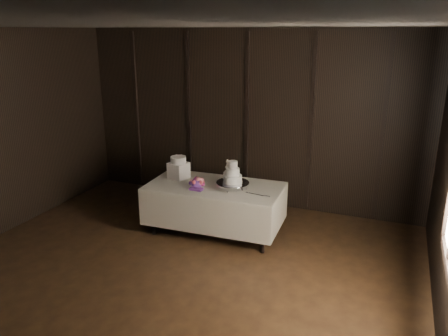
% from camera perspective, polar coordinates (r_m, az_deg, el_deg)
% --- Properties ---
extents(room, '(6.08, 7.08, 3.08)m').
position_cam_1_polar(room, '(4.48, -11.80, -1.84)').
color(room, black).
rests_on(room, ground).
extents(display_table, '(2.03, 1.12, 0.76)m').
position_cam_1_polar(display_table, '(6.60, -1.21, -5.10)').
color(display_table, silver).
rests_on(display_table, ground).
extents(cake_stand, '(0.61, 0.61, 0.09)m').
position_cam_1_polar(cake_stand, '(6.35, 1.14, -2.27)').
color(cake_stand, silver).
rests_on(cake_stand, display_table).
extents(wedding_cake, '(0.31, 0.27, 0.32)m').
position_cam_1_polar(wedding_cake, '(6.29, 0.90, -0.80)').
color(wedding_cake, white).
rests_on(wedding_cake, cake_stand).
extents(bouquet, '(0.31, 0.41, 0.19)m').
position_cam_1_polar(bouquet, '(6.40, -3.60, -1.93)').
color(bouquet, '#EF555D').
rests_on(bouquet, display_table).
extents(box_pedestal, '(0.32, 0.32, 0.25)m').
position_cam_1_polar(box_pedestal, '(6.79, -5.94, -0.32)').
color(box_pedestal, white).
rests_on(box_pedestal, display_table).
extents(small_cake, '(0.31, 0.31, 0.10)m').
position_cam_1_polar(small_cake, '(6.74, -5.99, 1.08)').
color(small_cake, white).
rests_on(small_cake, box_pedestal).
extents(cake_knife, '(0.37, 0.08, 0.01)m').
position_cam_1_polar(cake_knife, '(6.13, 4.05, -3.43)').
color(cake_knife, silver).
rests_on(cake_knife, display_table).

